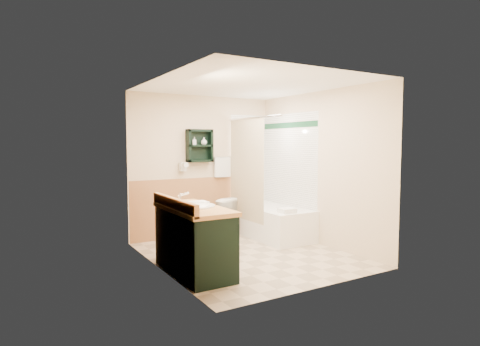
% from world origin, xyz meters
% --- Properties ---
extents(floor, '(3.00, 3.00, 0.00)m').
position_xyz_m(floor, '(0.00, 0.00, 0.00)').
color(floor, '#C4AE8E').
rests_on(floor, ground).
extents(back_wall, '(2.60, 0.04, 2.40)m').
position_xyz_m(back_wall, '(0.00, 1.52, 1.20)').
color(back_wall, '#F5E9C0').
rests_on(back_wall, ground).
extents(left_wall, '(0.04, 3.00, 2.40)m').
position_xyz_m(left_wall, '(-1.32, 0.00, 1.20)').
color(left_wall, '#F5E9C0').
rests_on(left_wall, ground).
extents(right_wall, '(0.04, 3.00, 2.40)m').
position_xyz_m(right_wall, '(1.32, 0.00, 1.20)').
color(right_wall, '#F5E9C0').
rests_on(right_wall, ground).
extents(ceiling, '(2.60, 3.00, 0.04)m').
position_xyz_m(ceiling, '(0.00, 0.00, 2.42)').
color(ceiling, white).
rests_on(ceiling, back_wall).
extents(wainscot_left, '(2.98, 2.98, 1.00)m').
position_xyz_m(wainscot_left, '(-1.29, 0.00, 0.50)').
color(wainscot_left, tan).
rests_on(wainscot_left, left_wall).
extents(wainscot_back, '(2.58, 2.58, 1.00)m').
position_xyz_m(wainscot_back, '(0.00, 1.49, 0.50)').
color(wainscot_back, tan).
rests_on(wainscot_back, back_wall).
extents(mirror_frame, '(1.30, 1.30, 1.00)m').
position_xyz_m(mirror_frame, '(-1.27, -0.55, 1.50)').
color(mirror_frame, olive).
rests_on(mirror_frame, left_wall).
extents(mirror_glass, '(1.20, 1.20, 0.90)m').
position_xyz_m(mirror_glass, '(-1.27, -0.55, 1.50)').
color(mirror_glass, white).
rests_on(mirror_glass, left_wall).
extents(tile_right, '(1.50, 1.50, 2.10)m').
position_xyz_m(tile_right, '(1.28, 0.75, 1.05)').
color(tile_right, white).
rests_on(tile_right, right_wall).
extents(tile_back, '(0.95, 0.95, 2.10)m').
position_xyz_m(tile_back, '(1.03, 1.48, 1.05)').
color(tile_back, white).
rests_on(tile_back, back_wall).
extents(tile_accent, '(1.50, 1.50, 0.10)m').
position_xyz_m(tile_accent, '(1.27, 0.75, 1.90)').
color(tile_accent, '#124125').
rests_on(tile_accent, right_wall).
extents(wall_shelf, '(0.45, 0.15, 0.55)m').
position_xyz_m(wall_shelf, '(-0.10, 1.41, 1.55)').
color(wall_shelf, black).
rests_on(wall_shelf, back_wall).
extents(hair_dryer, '(0.10, 0.24, 0.18)m').
position_xyz_m(hair_dryer, '(-0.40, 1.43, 1.20)').
color(hair_dryer, silver).
rests_on(hair_dryer, back_wall).
extents(towel_bar, '(0.40, 0.06, 0.40)m').
position_xyz_m(towel_bar, '(0.35, 1.45, 1.35)').
color(towel_bar, silver).
rests_on(towel_bar, back_wall).
extents(curtain_rod, '(0.03, 1.60, 0.03)m').
position_xyz_m(curtain_rod, '(0.53, 0.75, 2.00)').
color(curtain_rod, silver).
rests_on(curtain_rod, back_wall).
extents(shower_curtain, '(1.05, 1.05, 1.70)m').
position_xyz_m(shower_curtain, '(0.53, 0.92, 1.15)').
color(shower_curtain, beige).
rests_on(shower_curtain, curtain_rod).
extents(vanity, '(0.59, 1.30, 0.82)m').
position_xyz_m(vanity, '(-0.99, -0.33, 0.41)').
color(vanity, black).
rests_on(vanity, ground).
extents(bathtub, '(0.77, 1.50, 0.51)m').
position_xyz_m(bathtub, '(0.93, 0.73, 0.26)').
color(bathtub, white).
rests_on(bathtub, ground).
extents(toilet, '(0.59, 0.78, 0.68)m').
position_xyz_m(toilet, '(0.07, 1.18, 0.34)').
color(toilet, white).
rests_on(toilet, ground).
extents(counter_towel, '(0.26, 0.20, 0.04)m').
position_xyz_m(counter_towel, '(-0.89, -0.20, 0.84)').
color(counter_towel, silver).
rests_on(counter_towel, vanity).
extents(vanity_book, '(0.18, 0.05, 0.24)m').
position_xyz_m(vanity_book, '(-1.16, 0.10, 0.94)').
color(vanity_book, black).
rests_on(vanity_book, vanity).
extents(tub_towel, '(0.24, 0.20, 0.07)m').
position_xyz_m(tub_towel, '(0.79, 0.15, 0.55)').
color(tub_towel, silver).
rests_on(tub_towel, bathtub).
extents(soap_bottle_a, '(0.11, 0.14, 0.06)m').
position_xyz_m(soap_bottle_a, '(-0.20, 1.40, 1.59)').
color(soap_bottle_a, white).
rests_on(soap_bottle_a, wall_shelf).
extents(soap_bottle_b, '(0.11, 0.14, 0.10)m').
position_xyz_m(soap_bottle_b, '(-0.02, 1.40, 1.61)').
color(soap_bottle_b, white).
rests_on(soap_bottle_b, wall_shelf).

